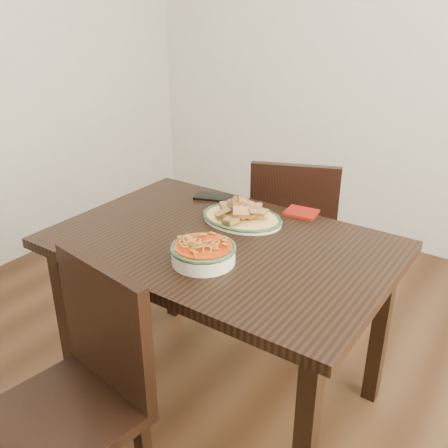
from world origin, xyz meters
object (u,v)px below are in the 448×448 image
Objects in this scene: fish_plate at (242,211)px; noodle_bowl at (203,251)px; dining_table at (221,261)px; smartphone at (213,197)px; chair_far at (293,231)px; chair_near at (82,386)px.

noodle_bowl is (0.08, -0.37, -0.00)m from fish_plate.
dining_table is 0.24m from fish_plate.
noodle_bowl is 0.61m from smartphone.
dining_table is 0.72m from chair_far.
fish_plate reaches higher than noodle_bowl.
fish_plate is (-0.03, 0.20, 0.14)m from dining_table.
chair_near is at bearing -98.48° from smartphone.
chair_near is (-0.02, -1.37, 0.00)m from chair_far.
fish_plate is 0.38m from noodle_bowl.
chair_far is 2.56× the size of fish_plate.
chair_near is at bearing -91.83° from fish_plate.
chair_near is 3.79× the size of noodle_bowl.
noodle_bowl is 1.41× the size of smartphone.
fish_plate reaches higher than dining_table.
dining_table is 0.23m from noodle_bowl.
fish_plate is 2.09× the size of smartphone.
chair_near is at bearing 66.78° from chair_far.
noodle_bowl is (0.09, -0.88, 0.29)m from chair_far.
fish_plate is 0.29m from smartphone.
chair_far is 3.79× the size of noodle_bowl.
chair_far is at bearing 93.24° from dining_table.
dining_table is 7.72× the size of smartphone.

